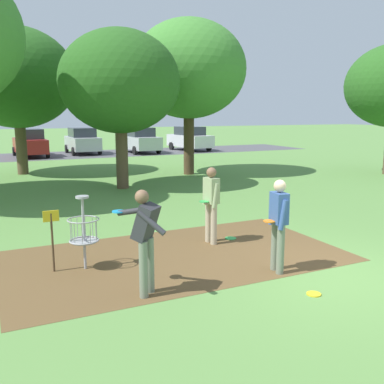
{
  "coord_description": "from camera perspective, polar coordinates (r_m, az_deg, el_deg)",
  "views": [
    {
      "loc": [
        -5.39,
        -5.63,
        2.87
      ],
      "look_at": [
        -1.04,
        3.58,
        1.0
      ],
      "focal_mm": 40.29,
      "sensor_mm": 36.0,
      "label": 1
    }
  ],
  "objects": [
    {
      "name": "player_throwing",
      "position": [
        9.5,
        2.54,
        -1.17
      ],
      "size": [
        0.42,
        0.48,
        1.71
      ],
      "color": "tan",
      "rests_on": "ground"
    },
    {
      "name": "tree_mid_right",
      "position": [
        16.73,
        -9.54,
        14.16
      ],
      "size": [
        4.5,
        4.5,
        5.94
      ],
      "color": "brown",
      "rests_on": "ground"
    },
    {
      "name": "disc_golf_basket",
      "position": [
        8.21,
        -14.58,
        -4.89
      ],
      "size": [
        0.98,
        0.58,
        1.39
      ],
      "color": "#9E9EA3",
      "rests_on": "ground"
    },
    {
      "name": "ground_plane",
      "position": [
        8.31,
        17.58,
        -10.33
      ],
      "size": [
        160.0,
        160.0,
        0.0
      ],
      "primitive_type": "plane",
      "color": "#5B8942"
    },
    {
      "name": "tree_near_left",
      "position": [
        21.99,
        -22.21,
        13.8
      ],
      "size": [
        5.41,
        5.41,
        6.77
      ],
      "color": "brown",
      "rests_on": "ground"
    },
    {
      "name": "dirt_tee_pad",
      "position": [
        8.87,
        -1.94,
        -8.46
      ],
      "size": [
        6.71,
        3.75,
        0.01
      ],
      "primitive_type": "cube",
      "color": "brown",
      "rests_on": "ground"
    },
    {
      "name": "parked_car_center_right",
      "position": [
        31.87,
        -6.91,
        6.83
      ],
      "size": [
        2.13,
        4.28,
        1.84
      ],
      "color": "#B2B7BC",
      "rests_on": "ground"
    },
    {
      "name": "parked_car_rightmost",
      "position": [
        33.69,
        -0.3,
        7.09
      ],
      "size": [
        2.36,
        4.39,
        1.84
      ],
      "color": "silver",
      "rests_on": "ground"
    },
    {
      "name": "parked_car_center_left",
      "position": [
        31.87,
        -14.31,
        6.58
      ],
      "size": [
        2.02,
        4.22,
        1.84
      ],
      "color": "#B2B7BC",
      "rests_on": "ground"
    },
    {
      "name": "parking_lot_strip",
      "position": [
        31.32,
        -15.33,
        4.79
      ],
      "size": [
        36.0,
        6.0,
        0.01
      ],
      "primitive_type": "cube",
      "color": "#4C4C51",
      "rests_on": "ground"
    },
    {
      "name": "tree_near_right",
      "position": [
        20.45,
        -0.43,
        15.9
      ],
      "size": [
        5.26,
        5.26,
        7.08
      ],
      "color": "#4C3823",
      "rests_on": "ground"
    },
    {
      "name": "player_waiting_left",
      "position": [
        7.91,
        11.37,
        -3.72
      ],
      "size": [
        0.42,
        0.49,
        1.71
      ],
      "color": "slate",
      "rests_on": "ground"
    },
    {
      "name": "frisbee_near_basket",
      "position": [
        10.08,
        5.13,
        -6.13
      ],
      "size": [
        0.26,
        0.26,
        0.02
      ],
      "primitive_type": "cylinder",
      "color": "green",
      "rests_on": "ground"
    },
    {
      "name": "frisbee_by_tee",
      "position": [
        13.28,
        11.76,
        -2.26
      ],
      "size": [
        0.24,
        0.24,
        0.02
      ],
      "primitive_type": "cylinder",
      "color": "green",
      "rests_on": "ground"
    },
    {
      "name": "frisbee_mid_grass",
      "position": [
        7.37,
        15.82,
        -12.86
      ],
      "size": [
        0.23,
        0.23,
        0.02
      ],
      "primitive_type": "cylinder",
      "color": "gold",
      "rests_on": "ground"
    },
    {
      "name": "player_foreground_watching",
      "position": [
        6.82,
        -6.22,
        -5.72
      ],
      "size": [
        0.65,
        1.09,
        1.71
      ],
      "color": "slate",
      "rests_on": "ground"
    },
    {
      "name": "parked_car_leftmost",
      "position": [
        30.65,
        -20.68,
        6.1
      ],
      "size": [
        2.09,
        4.26,
        1.84
      ],
      "color": "maroon",
      "rests_on": "ground"
    }
  ]
}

